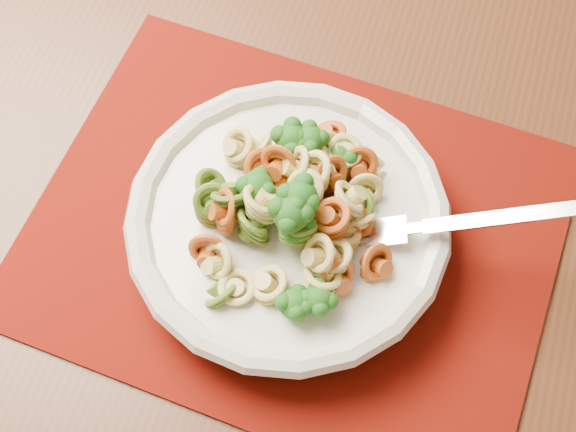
# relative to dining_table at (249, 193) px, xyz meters

# --- Properties ---
(dining_table) EXTENTS (1.54, 1.04, 0.75)m
(dining_table) POSITION_rel_dining_table_xyz_m (0.00, 0.00, 0.00)
(dining_table) COLOR #482714
(dining_table) RESTS_ON ground
(placemat) EXTENTS (0.43, 0.36, 0.00)m
(placemat) POSITION_rel_dining_table_xyz_m (0.06, -0.07, 0.10)
(placemat) COLOR #5E0704
(placemat) RESTS_ON dining_table
(pasta_bowl) EXTENTS (0.24, 0.24, 0.05)m
(pasta_bowl) POSITION_rel_dining_table_xyz_m (0.06, -0.08, 0.13)
(pasta_bowl) COLOR beige
(pasta_bowl) RESTS_ON placemat
(pasta_broccoli_heap) EXTENTS (0.21, 0.21, 0.06)m
(pasta_broccoli_heap) POSITION_rel_dining_table_xyz_m (0.06, -0.08, 0.14)
(pasta_broccoli_heap) COLOR #D4C669
(pasta_broccoli_heap) RESTS_ON pasta_bowl
(fork) EXTENTS (0.18, 0.06, 0.08)m
(fork) POSITION_rel_dining_table_xyz_m (0.13, -0.08, 0.14)
(fork) COLOR silver
(fork) RESTS_ON pasta_bowl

